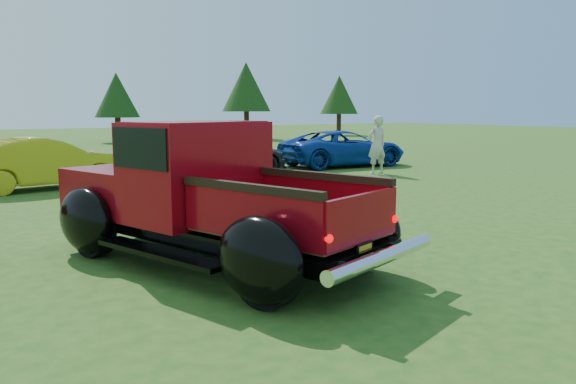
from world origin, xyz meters
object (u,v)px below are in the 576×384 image
object	(u,v)px
show_car_yellow	(45,163)
show_car_grey	(212,153)
tree_mid_right	(117,95)
show_car_blue	(344,148)
spectator	(377,145)
pickup_truck	(197,194)
tree_far_east	(339,95)
tree_east	(246,87)

from	to	relation	value
show_car_yellow	show_car_grey	xyz separation A→B (m)	(5.04, 0.54, 0.04)
tree_mid_right	show_car_blue	world-z (taller)	tree_mid_right
tree_mid_right	show_car_blue	xyz separation A→B (m)	(2.87, -19.81, -2.31)
spectator	show_car_yellow	bearing A→B (deg)	-8.33
pickup_truck	show_car_grey	xyz separation A→B (m)	(4.40, 9.27, -0.20)
tree_mid_right	show_car_grey	bearing A→B (deg)	-97.06
tree_far_east	tree_mid_right	bearing A→B (deg)	-178.41
tree_far_east	show_car_blue	size ratio (longest dim) A/B	1.01
show_car_yellow	pickup_truck	bearing A→B (deg)	174.35
tree_mid_right	pickup_truck	bearing A→B (deg)	-103.25
tree_far_east	pickup_truck	xyz separation A→B (m)	(-24.86, -29.63, -2.33)
tree_east	pickup_truck	size ratio (longest dim) A/B	0.98
pickup_truck	show_car_blue	bearing A→B (deg)	25.29
pickup_truck	show_car_yellow	xyz separation A→B (m)	(-0.64, 8.72, -0.23)
show_car_blue	show_car_grey	bearing A→B (deg)	94.11
pickup_truck	spectator	bearing A→B (deg)	17.98
tree_east	show_car_yellow	bearing A→B (deg)	-129.66
tree_mid_right	spectator	bearing A→B (deg)	-84.40
show_car_grey	show_car_blue	world-z (taller)	show_car_grey
tree_east	spectator	distance (m)	23.13
show_car_blue	spectator	size ratio (longest dim) A/B	2.51
tree_mid_right	tree_east	size ratio (longest dim) A/B	0.81
show_car_yellow	tree_mid_right	bearing A→B (deg)	-30.05
tree_far_east	show_car_yellow	size ratio (longest dim) A/B	1.17
show_car_grey	spectator	distance (m)	5.33
tree_east	tree_far_east	distance (m)	9.06
show_car_grey	show_car_blue	xyz separation A→B (m)	(5.32, 0.05, -0.06)
tree_mid_right	spectator	distance (m)	22.64
tree_east	show_car_blue	distance (m)	20.49
pickup_truck	show_car_blue	world-z (taller)	pickup_truck
tree_east	show_car_grey	bearing A→B (deg)	-120.62
show_car_yellow	show_car_grey	size ratio (longest dim) A/B	0.84
show_car_yellow	show_car_blue	size ratio (longest dim) A/B	0.87
pickup_truck	show_car_yellow	distance (m)	8.75
tree_east	show_car_yellow	xyz separation A→B (m)	(-16.50, -19.90, -2.98)
tree_east	show_car_yellow	size ratio (longest dim) A/B	1.31
tree_far_east	spectator	xyz separation A→B (m)	(-15.80, -22.94, -2.30)
show_car_grey	tree_mid_right	bearing A→B (deg)	1.80
show_car_blue	spectator	xyz separation A→B (m)	(-0.67, -2.62, 0.29)
tree_far_east	spectator	size ratio (longest dim) A/B	2.54
tree_far_east	pickup_truck	bearing A→B (deg)	-130.00
pickup_truck	show_car_yellow	bearing A→B (deg)	75.74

